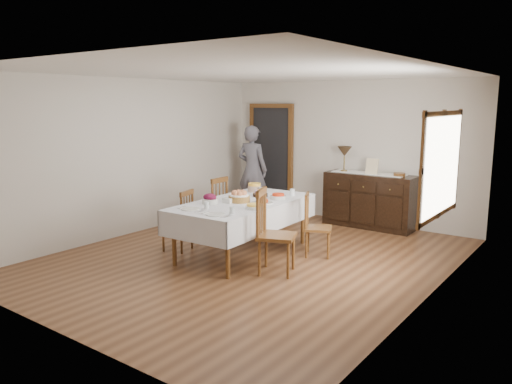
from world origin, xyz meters
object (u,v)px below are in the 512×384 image
Objects in this scene: chair_right_near at (272,231)px; sideboard at (370,200)px; chair_right_far at (315,224)px; chair_left_near at (180,220)px; table_lamp at (344,152)px; person at (252,167)px; dining_table at (243,208)px; chair_left_far at (213,207)px.

sideboard is at bearing -22.10° from chair_right_near.
chair_right_near is 0.98m from chair_right_far.
chair_left_near is 2.01m from chair_right_far.
chair_right_near is at bearing -80.64° from table_lamp.
chair_left_near is 2.84m from person.
chair_left_far reaches higher than dining_table.
chair_left_near is (-0.87, -0.42, -0.23)m from dining_table.
chair_left_near is 0.83× the size of chair_right_near.
table_lamp reaches higher than chair_left_far.
dining_table is at bearing 95.67° from chair_right_far.
table_lamp is (-0.51, -0.01, 0.83)m from sideboard.
sideboard reaches higher than dining_table.
sideboard is at bearing 140.24° from chair_left_far.
sideboard is (0.01, 3.05, -0.08)m from chair_right_near.
dining_table is at bearing 40.40° from chair_right_near.
chair_right_near is at bearing 149.64° from chair_right_far.
chair_left_far is 0.92× the size of chair_right_near.
sideboard is at bearing -23.85° from chair_right_far.
chair_left_far is (-0.05, 0.82, 0.05)m from chair_left_near.
chair_right_near is at bearing 75.38° from chair_left_near.
chair_right_near is (1.68, -0.00, 0.09)m from chair_left_near.
person is at bearing 18.99° from chair_right_near.
chair_left_far is 2.05m from person.
sideboard is (0.83, 2.62, -0.21)m from dining_table.
chair_right_near reaches higher than sideboard.
chair_left_near is 0.91× the size of chair_left_far.
chair_right_far is (1.81, 0.15, -0.05)m from chair_left_far.
chair_left_near is 0.49× the size of person.
chair_left_far is 1.92m from chair_right_near.
dining_table is 2.54× the size of chair_right_far.
table_lamp reaches higher than chair_right_far.
chair_right_far is 3.04m from person.
chair_right_near reaches higher than chair_left_far.
table_lamp is at bearing 81.13° from dining_table.
person reaches higher than dining_table.
dining_table is 0.93m from chair_right_near.
table_lamp is at bearing -175.61° from person.
sideboard is at bearing 136.41° from chair_left_near.
dining_table is at bearing -96.90° from table_lamp.
table_lamp is (1.23, 2.21, 0.80)m from chair_left_far.
table_lamp is (1.86, 0.31, 0.38)m from person.
chair_right_far is at bearing 139.28° from person.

